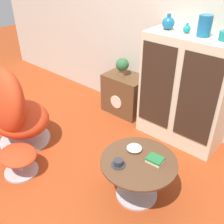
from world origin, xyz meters
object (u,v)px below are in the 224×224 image
object	(u,v)px
ottoman	(18,158)
bowl	(134,148)
vase_inner_left	(187,29)
book_stack	(155,160)
coffee_table	(138,171)
teacup	(118,163)
egg_chair	(13,111)
sideboard	(185,91)
vase_leftmost	(168,23)
potted_plant	(122,65)
tv_console	(125,94)
vase_inner_right	(205,26)

from	to	relation	value
ottoman	bowl	world-z (taller)	bowl
ottoman	vase_inner_left	xyz separation A→B (m)	(0.83, 1.61, 1.09)
book_stack	bowl	distance (m)	0.23
coffee_table	teacup	distance (m)	0.23
ottoman	bowl	xyz separation A→B (m)	(0.96, 0.63, 0.25)
egg_chair	vase_inner_left	xyz separation A→B (m)	(1.26, 1.34, 0.84)
sideboard	bowl	xyz separation A→B (m)	(0.04, -0.98, -0.18)
vase_leftmost	potted_plant	size ratio (longest dim) A/B	0.70
egg_chair	vase_inner_left	bearing A→B (deg)	46.79
sideboard	potted_plant	bearing A→B (deg)	177.79
tv_console	bowl	bearing A→B (deg)	-48.37
potted_plant	teacup	world-z (taller)	potted_plant
vase_inner_left	teacup	world-z (taller)	vase_inner_left
teacup	ottoman	bearing A→B (deg)	-158.62
egg_chair	vase_leftmost	xyz separation A→B (m)	(1.05, 1.34, 0.86)
vase_leftmost	bowl	world-z (taller)	vase_leftmost
teacup	sideboard	bearing A→B (deg)	92.63
sideboard	teacup	size ratio (longest dim) A/B	9.95
egg_chair	vase_leftmost	distance (m)	1.91
coffee_table	teacup	size ratio (longest dim) A/B	5.36
teacup	bowl	xyz separation A→B (m)	(-0.02, 0.25, -0.00)
coffee_table	vase_inner_right	xyz separation A→B (m)	(-0.07, 1.07, 1.04)
egg_chair	book_stack	world-z (taller)	egg_chair
teacup	vase_inner_right	bearing A→B (deg)	88.41
vase_leftmost	teacup	xyz separation A→B (m)	(0.36, -1.23, -0.87)
egg_chair	vase_inner_right	bearing A→B (deg)	43.06
vase_inner_left	potted_plant	distance (m)	1.03
sideboard	vase_inner_left	bearing A→B (deg)	177.42
sideboard	vase_leftmost	size ratio (longest dim) A/B	7.76
vase_inner_right	egg_chair	bearing A→B (deg)	-136.94
book_stack	sideboard	bearing A→B (deg)	105.04
vase_inner_right	teacup	world-z (taller)	vase_inner_right
coffee_table	bowl	distance (m)	0.21
sideboard	bowl	world-z (taller)	sideboard
egg_chair	ottoman	world-z (taller)	egg_chair
ottoman	book_stack	bearing A→B (deg)	27.53
tv_console	vase_inner_left	distance (m)	1.27
vase_inner_right	coffee_table	bearing A→B (deg)	-86.44
vase_inner_right	sideboard	bearing A→B (deg)	-177.54
sideboard	teacup	bearing A→B (deg)	-87.37
vase_leftmost	vase_inner_left	distance (m)	0.22
sideboard	vase_inner_right	xyz separation A→B (m)	(0.09, 0.00, 0.72)
vase_inner_right	bowl	size ratio (longest dim) A/B	1.41
egg_chair	vase_inner_right	distance (m)	2.16
book_stack	teacup	bearing A→B (deg)	-131.59
bowl	sideboard	bearing A→B (deg)	92.28
potted_plant	book_stack	bearing A→B (deg)	-40.79
potted_plant	bowl	bearing A→B (deg)	-46.54
sideboard	tv_console	distance (m)	0.93
tv_console	vase_leftmost	world-z (taller)	vase_leftmost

